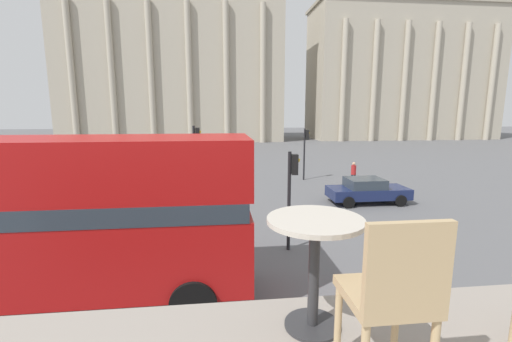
# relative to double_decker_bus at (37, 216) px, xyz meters

# --- Properties ---
(double_decker_bus) EXTENTS (10.30, 2.71, 4.25)m
(double_decker_bus) POSITION_rel_double_decker_bus_xyz_m (0.00, 0.00, 0.00)
(double_decker_bus) COLOR black
(double_decker_bus) RESTS_ON ground_plane
(cafe_dining_table) EXTENTS (0.60, 0.60, 0.73)m
(cafe_dining_table) POSITION_rel_double_decker_bus_xyz_m (4.94, -6.55, 1.64)
(cafe_dining_table) COLOR #2D2D30
(cafe_dining_table) RESTS_ON cafe_floor_slab
(cafe_chair_0) EXTENTS (0.40, 0.40, 0.91)m
(cafe_chair_0) POSITION_rel_double_decker_bus_xyz_m (5.17, -7.08, 1.62)
(cafe_chair_0) COLOR tan
(cafe_chair_0) RESTS_ON cafe_floor_slab
(plaza_building_left) EXTENTS (35.55, 13.61, 25.02)m
(plaza_building_left) POSITION_rel_double_decker_bus_xyz_m (-2.36, 51.88, 10.13)
(plaza_building_left) COLOR #B2A893
(plaza_building_left) RESTS_ON ground_plane
(plaza_building_right) EXTENTS (33.09, 12.08, 22.97)m
(plaza_building_right) POSITION_rel_double_decker_bus_xyz_m (37.76, 51.76, 9.11)
(plaza_building_right) COLOR #B2A893
(plaza_building_right) RESTS_ON ground_plane
(traffic_light_near) EXTENTS (0.42, 0.24, 3.52)m
(traffic_light_near) POSITION_rel_double_decker_bus_xyz_m (6.89, 2.82, -0.06)
(traffic_light_near) COLOR black
(traffic_light_near) RESTS_ON ground_plane
(traffic_light_mid) EXTENTS (0.42, 0.24, 4.19)m
(traffic_light_mid) POSITION_rel_double_decker_bus_xyz_m (3.33, 8.22, 0.34)
(traffic_light_mid) COLOR black
(traffic_light_mid) RESTS_ON ground_plane
(traffic_light_far) EXTENTS (0.42, 0.24, 3.67)m
(traffic_light_far) POSITION_rel_double_decker_bus_xyz_m (10.61, 15.11, 0.03)
(traffic_light_far) COLOR black
(traffic_light_far) RESTS_ON ground_plane
(car_navy) EXTENTS (4.20, 1.93, 1.35)m
(car_navy) POSITION_rel_double_decker_bus_xyz_m (12.30, 8.54, -1.67)
(car_navy) COLOR black
(car_navy) RESTS_ON ground_plane
(pedestrian_olive) EXTENTS (0.32, 0.32, 1.59)m
(pedestrian_olive) POSITION_rel_double_decker_bus_xyz_m (1.64, 6.22, -1.47)
(pedestrian_olive) COLOR #282B33
(pedestrian_olive) RESTS_ON ground_plane
(pedestrian_red) EXTENTS (0.32, 0.32, 1.59)m
(pedestrian_red) POSITION_rel_double_decker_bus_xyz_m (13.24, 12.69, -1.47)
(pedestrian_red) COLOR #282B33
(pedestrian_red) RESTS_ON ground_plane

